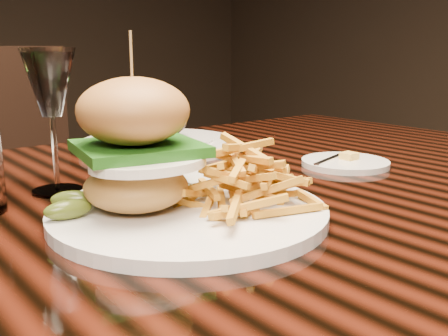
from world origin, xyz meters
TOP-DOWN VIEW (x-y plane):
  - dining_table at (0.00, 0.00)m, footprint 1.60×0.90m
  - burger_plate at (-0.06, -0.12)m, footprint 0.32×0.32m
  - side_saucer at (0.32, -0.06)m, footprint 0.15×0.15m
  - ramekin at (0.01, -0.06)m, footprint 0.08×0.08m
  - wine_glass at (-0.12, 0.08)m, footprint 0.07×0.07m
  - far_dish at (0.15, 0.27)m, footprint 0.31×0.31m
  - chair_far at (0.07, 0.89)m, footprint 0.54×0.54m

SIDE VIEW (x-z plane):
  - chair_far at x=0.07m, z-range 0.06..1.01m
  - dining_table at x=0.00m, z-range 0.30..1.05m
  - side_saucer at x=0.32m, z-range 0.74..0.77m
  - ramekin at x=0.01m, z-range 0.75..0.78m
  - far_dish at x=0.15m, z-range 0.72..0.82m
  - burger_plate at x=-0.06m, z-range 0.70..0.91m
  - wine_glass at x=-0.12m, z-range 0.80..0.99m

